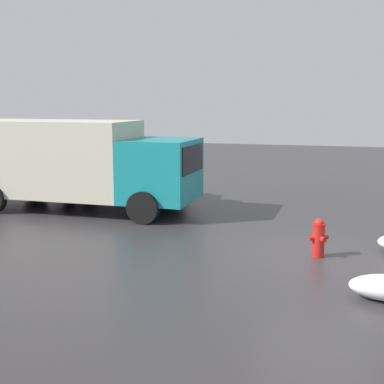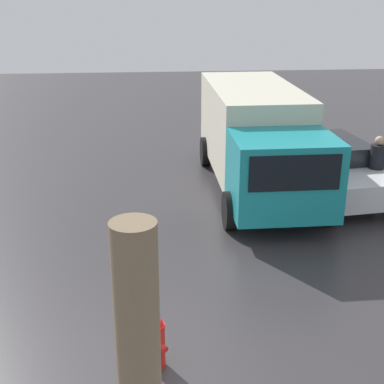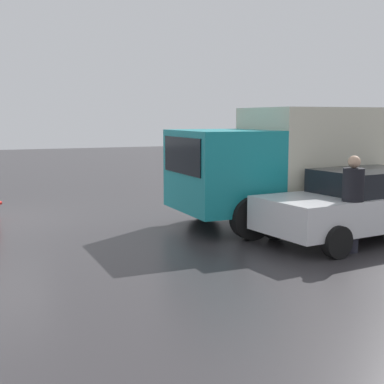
# 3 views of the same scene
# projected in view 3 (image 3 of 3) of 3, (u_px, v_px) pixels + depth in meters

# --- Properties ---
(delivery_truck) EXTENTS (7.28, 2.66, 2.73)m
(delivery_truck) POSITION_uv_depth(u_px,v_px,m) (325.00, 159.00, 13.01)
(delivery_truck) COLOR teal
(delivery_truck) RESTS_ON ground_plane
(pedestrian) EXTENTS (0.40, 0.40, 1.82)m
(pedestrian) POSITION_uv_depth(u_px,v_px,m) (353.00, 200.00, 9.92)
(pedestrian) COLOR #23232D
(pedestrian) RESTS_ON ground_plane
(parked_car) EXTENTS (4.64, 2.38, 1.45)m
(parked_car) POSITION_uv_depth(u_px,v_px,m) (362.00, 203.00, 11.03)
(parked_car) COLOR silver
(parked_car) RESTS_ON ground_plane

